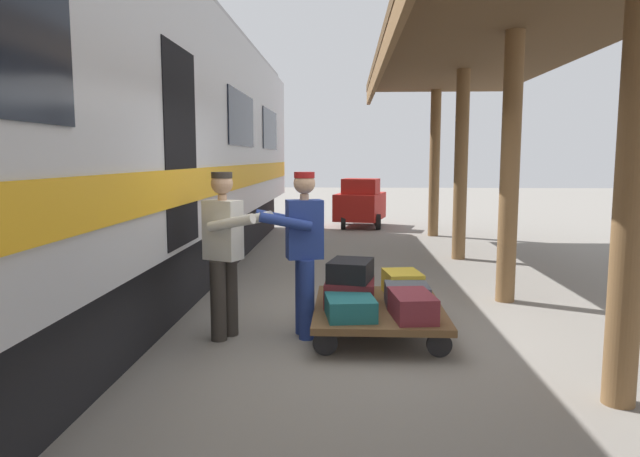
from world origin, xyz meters
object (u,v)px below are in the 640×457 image
luggage_cart (378,309)px  suitcase_navy_fabric (349,273)px  suitcase_slate_roller (407,295)px  train_car (37,137)px  porter_by_door (225,249)px  suitcase_burgundy_valise (412,306)px  porter_in_overalls (303,248)px  suitcase_teal_softside (350,307)px  suitcase_yellow_case (402,283)px  baggage_tug (360,204)px  suitcase_maroon_trunk (350,292)px  suitcase_cream_canvas (350,287)px  suitcase_black_hardshell (351,270)px

luggage_cart → suitcase_navy_fabric: 0.64m
suitcase_slate_roller → train_car: bearing=1.7°
suitcase_slate_roller → porter_by_door: 1.95m
suitcase_burgundy_valise → porter_in_overalls: 1.24m
porter_by_door → suitcase_slate_roller: bearing=-172.9°
suitcase_teal_softside → suitcase_slate_roller: size_ratio=1.19×
suitcase_yellow_case → baggage_tug: baggage_tug is taller
suitcase_maroon_trunk → suitcase_cream_canvas: bearing=-90.0°
baggage_tug → luggage_cart: bearing=89.8°
train_car → suitcase_black_hardshell: 3.51m
suitcase_black_hardshell → porter_in_overalls: porter_in_overalls is taller
suitcase_teal_softside → suitcase_maroon_trunk: suitcase_maroon_trunk is taller
suitcase_cream_canvas → baggage_tug: bearing=-92.1°
suitcase_burgundy_valise → suitcase_maroon_trunk: 0.77m
suitcase_yellow_case → luggage_cart: bearing=58.5°
porter_in_overalls → baggage_tug: 9.59m
suitcase_maroon_trunk → suitcase_burgundy_valise: bearing=140.8°
suitcase_burgundy_valise → suitcase_black_hardshell: bearing=-39.5°
porter_by_door → baggage_tug: 9.79m
train_car → suitcase_cream_canvas: 3.68m
suitcase_burgundy_valise → baggage_tug: bearing=-88.4°
suitcase_slate_roller → baggage_tug: baggage_tug is taller
suitcase_burgundy_valise → baggage_tug: 9.91m
suitcase_cream_canvas → suitcase_navy_fabric: 0.15m
baggage_tug → suitcase_slate_roller: bearing=91.6°
luggage_cart → suitcase_maroon_trunk: size_ratio=3.21×
suitcase_black_hardshell → train_car: bearing=2.0°
suitcase_black_hardshell → suitcase_navy_fabric: suitcase_black_hardshell is taller
porter_in_overalls → baggage_tug: (-0.81, -9.56, -0.30)m
luggage_cart → porter_by_door: 1.72m
suitcase_black_hardshell → baggage_tug: baggage_tug is taller
suitcase_cream_canvas → porter_by_door: size_ratio=0.35×
suitcase_black_hardshell → porter_in_overalls: (0.49, 0.14, 0.25)m
suitcase_maroon_trunk → baggage_tug: size_ratio=0.29×
suitcase_navy_fabric → porter_by_door: porter_by_door is taller
train_car → suitcase_maroon_trunk: bearing=-178.0°
suitcase_cream_canvas → suitcase_slate_roller: 0.77m
suitcase_slate_roller → suitcase_black_hardshell: 0.64m
suitcase_teal_softside → porter_in_overalls: 0.79m
baggage_tug → suitcase_cream_canvas: bearing=87.9°
porter_in_overalls → suitcase_black_hardshell: bearing=-164.5°
suitcase_cream_canvas → suitcase_black_hardshell: bearing=90.7°
suitcase_cream_canvas → suitcase_teal_softside: size_ratio=1.08×
suitcase_slate_roller → suitcase_navy_fabric: suitcase_navy_fabric is taller
suitcase_maroon_trunk → suitcase_navy_fabric: (0.01, -0.49, 0.11)m
porter_in_overalls → suitcase_navy_fabric: bearing=-127.5°
suitcase_burgundy_valise → suitcase_cream_canvas: (0.60, -0.97, -0.04)m
suitcase_burgundy_valise → porter_in_overalls: (1.08, -0.35, 0.50)m
suitcase_navy_fabric → baggage_tug: bearing=-92.1°
suitcase_navy_fabric → porter_by_door: 1.50m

